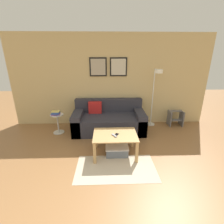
% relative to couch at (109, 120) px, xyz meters
% --- Properties ---
extents(wall_back, '(5.60, 0.09, 2.55)m').
position_rel_couch_xyz_m(wall_back, '(0.06, 0.51, 1.00)').
color(wall_back, tan).
rests_on(wall_back, ground_plane).
extents(area_rug, '(1.48, 0.80, 0.01)m').
position_rel_couch_xyz_m(area_rug, '(0.10, -1.65, -0.28)').
color(area_rug, '#C1B299').
rests_on(area_rug, ground_plane).
extents(couch, '(1.90, 0.96, 0.80)m').
position_rel_couch_xyz_m(couch, '(0.00, 0.00, 0.00)').
color(couch, '#2D2D38').
rests_on(couch, ground_plane).
extents(coffee_table, '(0.89, 0.65, 0.47)m').
position_rel_couch_xyz_m(coffee_table, '(0.11, -1.19, 0.10)').
color(coffee_table, tan).
rests_on(coffee_table, ground_plane).
extents(storage_bin, '(0.47, 0.43, 0.19)m').
position_rel_couch_xyz_m(storage_bin, '(0.15, -1.15, -0.19)').
color(storage_bin, slate).
rests_on(storage_bin, ground_plane).
extents(floor_lamp, '(0.25, 0.55, 1.64)m').
position_rel_couch_xyz_m(floor_lamp, '(1.26, 0.12, 0.87)').
color(floor_lamp, white).
rests_on(floor_lamp, ground_plane).
extents(side_table, '(0.34, 0.34, 0.52)m').
position_rel_couch_xyz_m(side_table, '(-1.36, -0.13, 0.03)').
color(side_table, silver).
rests_on(side_table, ground_plane).
extents(book_stack, '(0.24, 0.19, 0.09)m').
position_rel_couch_xyz_m(book_stack, '(-1.38, -0.14, 0.28)').
color(book_stack, '#8C4C93').
rests_on(book_stack, side_table).
extents(remote_control, '(0.11, 0.15, 0.02)m').
position_rel_couch_xyz_m(remote_control, '(0.09, -1.26, 0.20)').
color(remote_control, '#99999E').
rests_on(remote_control, coffee_table).
extents(cell_phone, '(0.12, 0.15, 0.01)m').
position_rel_couch_xyz_m(cell_phone, '(0.13, -1.22, 0.19)').
color(cell_phone, black).
rests_on(cell_phone, coffee_table).
extents(step_stool, '(0.40, 0.30, 0.44)m').
position_rel_couch_xyz_m(step_stool, '(1.97, 0.24, -0.05)').
color(step_stool, slate).
rests_on(step_stool, ground_plane).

